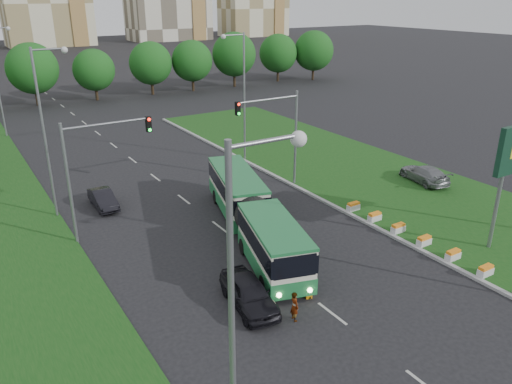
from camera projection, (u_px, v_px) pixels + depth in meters
ground at (307, 251)px, 31.65m from camera, size 360.00×360.00×0.00m
grass_median at (367, 176)px, 44.36m from camera, size 14.00×60.00×0.15m
median_kerb at (305, 192)px, 40.90m from camera, size 0.30×60.00×0.18m
lane_markings at (147, 171)px, 45.85m from camera, size 0.20×100.00×0.01m
flower_planters at (411, 234)px, 32.85m from camera, size 1.10×11.50×0.60m
traffic_mast_median at (280, 126)px, 39.89m from camera, size 5.76×0.32×8.00m
traffic_mast_left at (93, 161)px, 31.57m from camera, size 5.76×0.32×8.00m
street_lamps at (191, 131)px, 35.79m from camera, size 36.00×60.00×12.00m
tree_line at (143, 67)px, 78.12m from camera, size 120.00×8.00×9.00m
articulated_bus at (249, 214)px, 32.89m from camera, size 2.59×16.59×2.73m
car_left_near at (249, 293)px, 25.79m from camera, size 2.54×4.92×1.60m
car_left_far at (103, 199)px, 37.91m from camera, size 1.48×4.09×1.34m
car_median at (424, 174)px, 42.62m from camera, size 2.89×5.27×1.45m
pedestrian at (295, 306)px, 24.67m from camera, size 0.46×0.63×1.60m
shopping_trolley at (309, 293)px, 26.69m from camera, size 0.34×0.36×0.58m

